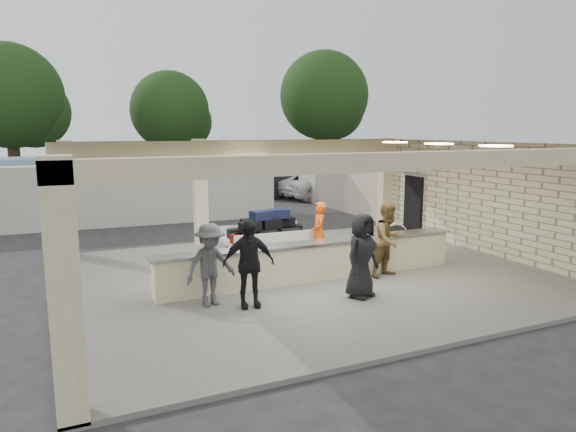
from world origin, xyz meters
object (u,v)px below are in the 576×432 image
baggage_counter (314,261)px  car_dark (293,183)px  drum_fan (393,237)px  passenger_d (362,255)px  luggage_cart (266,233)px  baggage_handler (319,233)px  passenger_b (248,264)px  car_white_a (325,185)px  container_white (138,192)px  passenger_a (389,240)px  car_white_b (379,183)px  passenger_c (210,265)px

baggage_counter → car_dark: 17.09m
drum_fan → passenger_d: size_ratio=0.49×
luggage_cart → baggage_handler: baggage_handler is taller
baggage_counter → passenger_d: (0.35, -1.63, 0.48)m
baggage_counter → passenger_b: size_ratio=4.31×
passenger_d → car_white_a: 17.86m
baggage_counter → luggage_cart: (-0.34, 2.38, 0.31)m
car_white_a → container_white: container_white is taller
passenger_d → car_white_a: (7.79, 16.07, -0.31)m
baggage_handler → car_white_a: 14.95m
luggage_cart → passenger_a: 3.64m
luggage_cart → passenger_a: size_ratio=1.31×
car_dark → container_white: container_white is taller
car_dark → car_white_b: bearing=-102.5°
drum_fan → passenger_c: (-6.43, -2.31, 0.39)m
passenger_a → passenger_d: (-1.53, -1.13, 0.00)m
passenger_c → drum_fan: bearing=5.7°
baggage_counter → car_white_b: size_ratio=1.99×
luggage_cart → car_dark: 15.08m
container_white → passenger_b: bearing=-85.5°
baggage_counter → drum_fan: (3.52, 1.53, 0.02)m
car_white_a → car_dark: (-1.41, 1.26, 0.04)m
baggage_counter → car_white_a: bearing=60.6°
baggage_handler → passenger_d: (-0.51, -3.02, 0.09)m
passenger_a → passenger_c: passenger_a is taller
baggage_counter → passenger_a: passenger_a is taller
baggage_counter → car_white_b: (12.11, 14.89, 0.06)m
drum_fan → car_dark: car_dark is taller
luggage_cart → passenger_d: 4.07m
luggage_cart → drum_fan: (3.85, -0.85, -0.29)m
baggage_handler → passenger_b: bearing=-31.2°
baggage_counter → car_white_b: car_white_b is taller
baggage_handler → passenger_d: 3.06m
passenger_b → car_dark: (8.93, 16.91, -0.26)m
baggage_handler → passenger_a: size_ratio=0.91×
drum_fan → car_white_a: bearing=76.1°
container_white → car_white_a: bearing=19.7°
car_dark → container_white: size_ratio=0.41×
drum_fan → passenger_b: (-5.71, -2.73, 0.44)m
baggage_handler → car_white_a: baggage_handler is taller
drum_fan → passenger_d: bearing=-129.4°
baggage_counter → luggage_cart: bearing=98.0°
passenger_a → car_dark: (4.85, 16.21, -0.27)m
luggage_cart → passenger_d: (0.68, -4.01, 0.17)m
passenger_c → car_white_b: passenger_c is taller
passenger_c → container_white: 11.84m
passenger_c → luggage_cart: bearing=36.7°
baggage_handler → passenger_b: (-3.05, -2.59, 0.07)m
luggage_cart → car_white_b: size_ratio=0.62×
car_white_a → car_white_b: bearing=-93.7°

